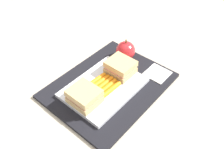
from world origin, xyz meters
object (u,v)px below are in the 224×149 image
Objects in this scene: food_tray at (104,87)px; carrot_sticks_bundle at (104,84)px; sandwich_half_right at (121,67)px; apple at (126,51)px; paper_napkin at (157,73)px; sandwich_half_left at (84,96)px.

carrot_sticks_bundle is (-0.00, -0.00, 0.01)m from food_tray.
apple is (0.08, 0.04, -0.00)m from sandwich_half_right.
food_tray is at bearing 180.00° from sandwich_half_right.
carrot_sticks_bundle reaches higher than food_tray.
apple reaches higher than carrot_sticks_bundle.
paper_napkin is (0.16, -0.09, -0.02)m from carrot_sticks_bundle.
carrot_sticks_bundle is at bearing 151.97° from paper_napkin.
carrot_sticks_bundle is at bearing -179.90° from sandwich_half_right.
sandwich_half_left is 1.03× the size of carrot_sticks_bundle.
food_tray is 2.88× the size of sandwich_half_left.
apple is (0.23, 0.04, -0.00)m from sandwich_half_left.
sandwich_half_left reaches higher than food_tray.
sandwich_half_right is (0.16, 0.00, 0.00)m from sandwich_half_left.
food_tray is 3.29× the size of paper_napkin.
food_tray reaches higher than paper_napkin.
sandwich_half_right reaches higher than carrot_sticks_bundle.
apple reaches higher than food_tray.
sandwich_half_right reaches higher than food_tray.
carrot_sticks_bundle is at bearing -162.65° from food_tray.
sandwich_half_right is 1.06× the size of apple.
sandwich_half_left is 1.00× the size of sandwich_half_right.
paper_napkin is (0.16, -0.09, -0.00)m from food_tray.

